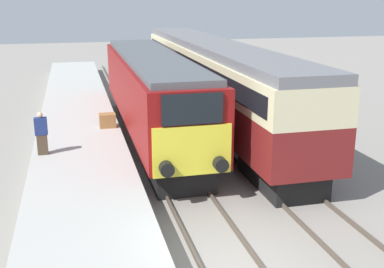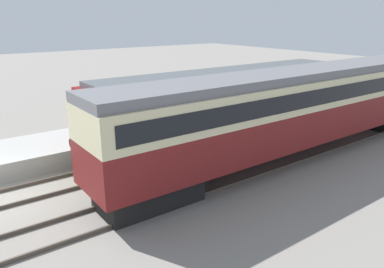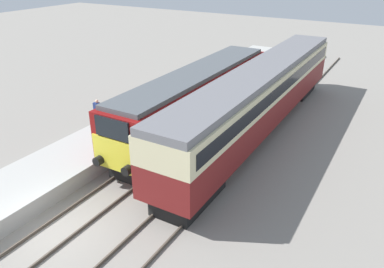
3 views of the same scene
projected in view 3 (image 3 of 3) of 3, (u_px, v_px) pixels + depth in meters
ground_plane at (55, 234)px, 14.77m from camera, size 120.00×120.00×0.00m
platform_left at (122, 133)px, 22.33m from camera, size 3.50×50.00×0.81m
rails_near_track at (134, 175)px, 18.63m from camera, size 1.51×60.00×0.14m
rails_far_track at (193, 195)px, 17.08m from camera, size 1.50×60.00×0.14m
locomotive at (197, 98)px, 22.62m from camera, size 2.70×15.48×3.87m
passenger_carriage at (261, 93)px, 22.33m from camera, size 2.75×21.31×4.17m
person_on_platform at (98, 112)px, 22.12m from camera, size 0.44×0.26×1.57m
luggage_crate at (165, 111)px, 23.65m from camera, size 0.70×0.56×0.60m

